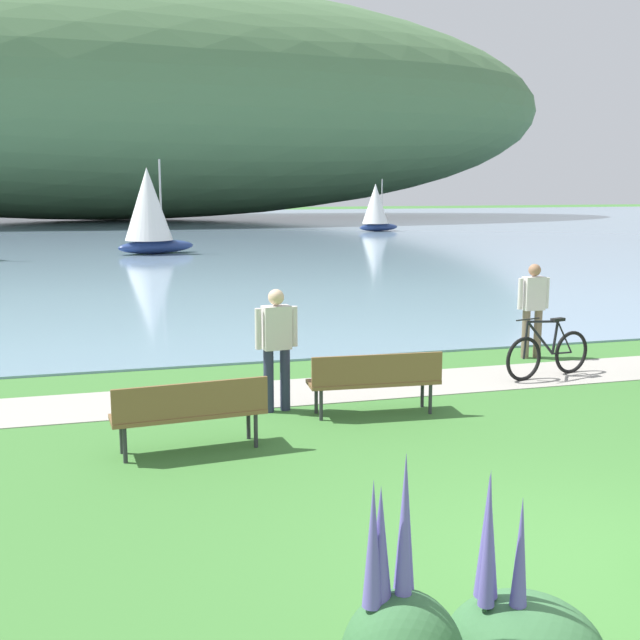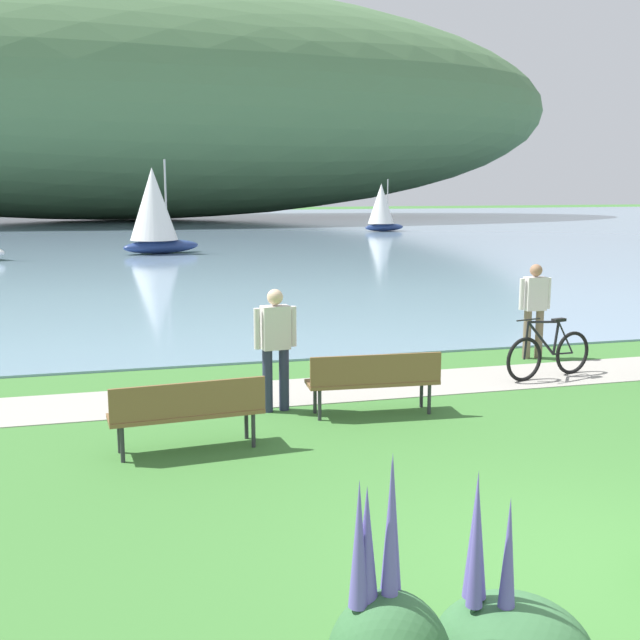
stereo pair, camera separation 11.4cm
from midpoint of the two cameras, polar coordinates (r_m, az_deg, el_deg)
name	(u,v)px [view 1 (the left image)]	position (r m, az deg, el deg)	size (l,w,h in m)	color
ground_plane	(593,567)	(7.06, 18.99, -16.80)	(200.00, 200.00, 0.00)	#3D7533
bay_water	(165,231)	(53.35, -11.36, 6.44)	(180.00, 80.00, 0.04)	#7A99B2
distant_hillside	(110,102)	(71.07, -15.24, 15.21)	(80.03, 28.00, 20.01)	#4C7047
shoreline_path	(364,387)	(12.11, 2.99, -4.93)	(60.00, 1.50, 0.01)	#A39E93
park_bench_near_camera	(190,410)	(9.23, -9.88, -6.50)	(1.84, 0.64, 0.88)	brown
park_bench_further_along	(375,378)	(10.56, 3.75, -4.27)	(1.83, 0.60, 0.88)	brown
bicycle_beside_path	(548,353)	(13.15, 16.15, -2.37)	(1.74, 0.47, 1.01)	black
person_at_shoreline	(533,304)	(14.45, 15.16, 1.11)	(0.61, 0.23, 1.71)	#72604C
person_on_the_grass	(277,342)	(10.66, -3.52, -1.62)	(0.61, 0.26, 1.71)	#282D47
sailboat_mid_bay	(149,210)	(35.48, -12.54, 7.92)	(3.67, 2.66, 4.16)	navy
sailboat_toward_hillside	(376,207)	(51.74, 4.06, 8.30)	(3.00, 2.03, 3.40)	navy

